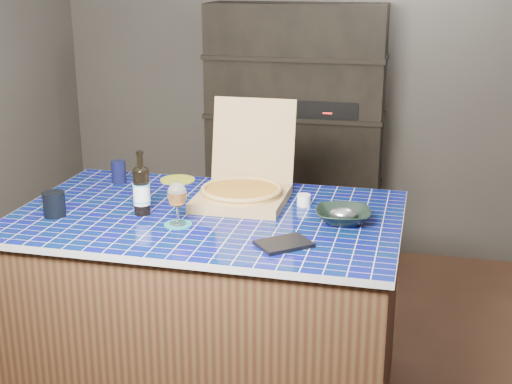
% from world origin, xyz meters
% --- Properties ---
extents(room, '(3.50, 3.50, 3.50)m').
position_xyz_m(room, '(0.00, 0.00, 1.25)').
color(room, brown).
rests_on(room, ground).
extents(shelving_unit, '(1.20, 0.41, 1.80)m').
position_xyz_m(shelving_unit, '(0.00, 1.53, 0.90)').
color(shelving_unit, black).
rests_on(shelving_unit, floor).
extents(kitchen_island, '(1.76, 1.13, 0.96)m').
position_xyz_m(kitchen_island, '(-0.08, -0.35, 0.48)').
color(kitchen_island, '#4E361E').
rests_on(kitchen_island, floor).
extents(pizza_box, '(0.42, 0.51, 0.45)m').
position_xyz_m(pizza_box, '(0.04, -0.14, 1.02)').
color(pizza_box, tan).
rests_on(pizza_box, kitchen_island).
extents(mead_bottle, '(0.08, 0.08, 0.29)m').
position_xyz_m(mead_bottle, '(-0.36, -0.42, 1.07)').
color(mead_bottle, black).
rests_on(mead_bottle, kitchen_island).
extents(teal_trivet, '(0.12, 0.12, 0.01)m').
position_xyz_m(teal_trivet, '(-0.16, -0.52, 0.96)').
color(teal_trivet, '#187C7D').
rests_on(teal_trivet, kitchen_island).
extents(wine_glass, '(0.08, 0.08, 0.19)m').
position_xyz_m(wine_glass, '(-0.16, -0.52, 1.09)').
color(wine_glass, white).
rests_on(wine_glass, teal_trivet).
extents(tumbler, '(0.10, 0.10, 0.11)m').
position_xyz_m(tumbler, '(-0.73, -0.53, 1.01)').
color(tumbler, black).
rests_on(tumbler, kitchen_island).
extents(dvd_case, '(0.26, 0.25, 0.02)m').
position_xyz_m(dvd_case, '(0.34, -0.66, 0.97)').
color(dvd_case, black).
rests_on(dvd_case, kitchen_island).
extents(bowl, '(0.27, 0.27, 0.06)m').
position_xyz_m(bowl, '(0.54, -0.33, 0.99)').
color(bowl, black).
rests_on(bowl, kitchen_island).
extents(foil_contents, '(0.12, 0.10, 0.05)m').
position_xyz_m(foil_contents, '(0.54, -0.33, 1.00)').
color(foil_contents, silver).
rests_on(foil_contents, bowl).
extents(white_jar, '(0.06, 0.06, 0.06)m').
position_xyz_m(white_jar, '(0.33, -0.14, 0.99)').
color(white_jar, white).
rests_on(white_jar, kitchen_island).
extents(navy_cup, '(0.07, 0.07, 0.12)m').
position_xyz_m(navy_cup, '(-0.66, 0.01, 1.02)').
color(navy_cup, black).
rests_on(navy_cup, kitchen_island).
extents(green_trivet, '(0.18, 0.18, 0.01)m').
position_xyz_m(green_trivet, '(-0.38, 0.12, 0.96)').
color(green_trivet, '#AEB627').
rests_on(green_trivet, kitchen_island).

